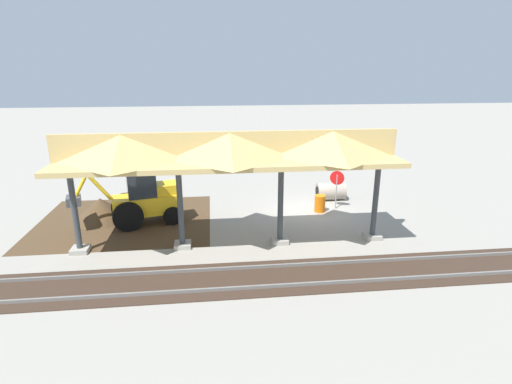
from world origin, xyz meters
name	(u,v)px	position (x,y,z in m)	size (l,w,h in m)	color
ground_plane	(308,210)	(0.00, 0.00, 0.00)	(120.00, 120.00, 0.00)	gray
dirt_work_zone	(125,221)	(9.48, 0.60, 0.00)	(8.39, 7.00, 0.01)	#4C3823
platform_canopy	(230,150)	(4.34, 3.98, 4.17)	(13.77, 3.20, 4.90)	#9E998E
rail_tracks	(353,272)	(0.00, 6.97, 0.03)	(60.00, 2.58, 0.15)	slate
stop_sign	(337,182)	(-1.48, -0.01, 1.50)	(0.68, 0.40, 2.10)	gray
backhoe	(144,199)	(8.42, 1.00, 1.27)	(5.20, 2.44, 2.82)	yellow
dirt_mound	(102,219)	(10.67, 0.23, 0.00)	(5.53, 5.53, 2.22)	#4C3823
concrete_pipe	(331,191)	(-1.65, -1.53, 0.50)	(1.61, 1.01, 1.00)	#9E9384
traffic_barrel	(320,204)	(-0.51, 0.38, 0.45)	(0.56, 0.56, 0.90)	orange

